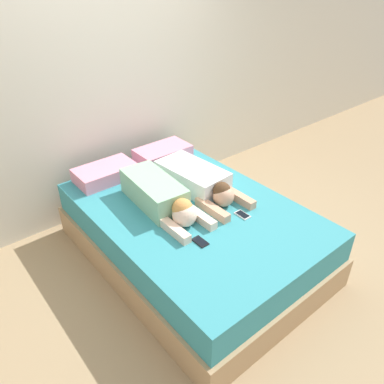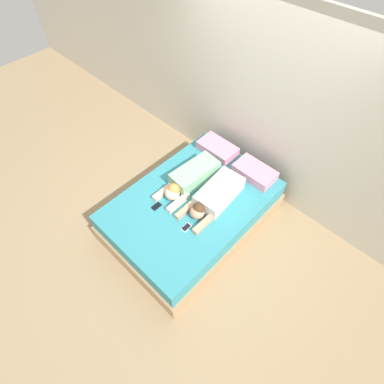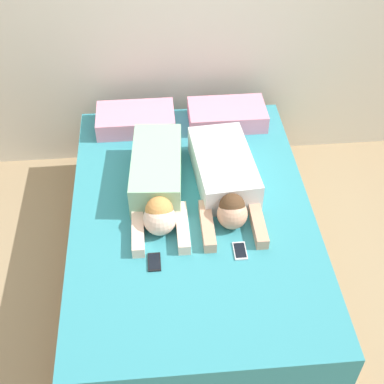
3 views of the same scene
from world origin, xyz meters
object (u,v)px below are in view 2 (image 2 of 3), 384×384
Objects in this scene: bed at (192,211)px; person_right at (214,197)px; pillow_head_right at (255,172)px; person_left at (189,179)px; pillow_head_left at (217,148)px; cell_phone_right at (186,227)px; cell_phone_left at (156,206)px.

bed is 2.29× the size of person_right.
bed is at bearing -110.63° from pillow_head_right.
person_left is (-0.53, -0.72, 0.04)m from pillow_head_right.
pillow_head_left is at bearing 110.63° from bed.
cell_phone_right reaches higher than bed.
pillow_head_right is at bearing 65.66° from cell_phone_left.
cell_phone_left is (-0.57, -1.27, -0.06)m from pillow_head_right.
cell_phone_right is (-0.09, -1.23, -0.06)m from pillow_head_right.
cell_phone_right is at bearing -65.06° from pillow_head_left.
pillow_head_right reaches higher than bed.
pillow_head_left is 0.90m from person_right.
bed is 1.00m from pillow_head_right.
person_left is at bearing -177.85° from person_right.
pillow_head_left is 0.66m from pillow_head_right.
pillow_head_right is 1.24m from cell_phone_right.
cell_phone_right is at bearing 4.61° from cell_phone_left.
cell_phone_left is at bearing -94.55° from person_left.
pillow_head_right is at bearing 69.37° from bed.
pillow_head_left is at bearing 100.27° from person_left.
person_left is at bearing -126.41° from pillow_head_right.
cell_phone_left is (-0.24, -0.39, 0.28)m from bed.
pillow_head_left reaches higher than bed.
pillow_head_right is at bearing 81.33° from person_right.
cell_phone_left is (0.09, -1.27, -0.06)m from pillow_head_left.
pillow_head_right is 1.39m from cell_phone_left.
pillow_head_right is (0.33, 0.88, 0.34)m from bed.
person_right is (-0.11, -0.70, 0.03)m from pillow_head_right.
pillow_head_right is 0.58× the size of person_left.
person_left is 0.56m from cell_phone_left.
cell_phone_right is (0.02, -0.53, -0.09)m from person_right.
cell_phone_right is (0.24, -0.35, 0.28)m from bed.
person_right is (0.55, -0.70, 0.03)m from pillow_head_left.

